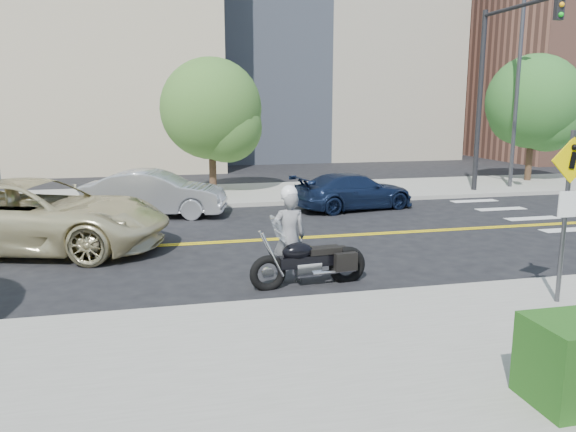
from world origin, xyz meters
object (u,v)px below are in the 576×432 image
(motorcycle, at_px, (310,250))
(suv, at_px, (37,216))
(motorcyclist, at_px, (289,234))
(parked_car_blue, at_px, (354,191))
(parked_car_silver, at_px, (155,193))
(pedestrian_sign, at_px, (567,200))

(motorcycle, distance_m, suv, 7.15)
(motorcyclist, bearing_deg, parked_car_blue, -118.18)
(motorcyclist, height_order, parked_car_silver, motorcyclist)
(motorcyclist, bearing_deg, pedestrian_sign, 148.40)
(motorcycle, bearing_deg, parked_car_silver, 104.50)
(suv, relative_size, parked_car_silver, 1.42)
(parked_car_blue, bearing_deg, motorcycle, 143.28)
(pedestrian_sign, distance_m, motorcycle, 4.71)
(pedestrian_sign, distance_m, motorcyclist, 5.10)
(motorcycle, xyz_separation_m, parked_car_silver, (-3.00, 8.03, 0.02))
(parked_car_silver, xyz_separation_m, parked_car_blue, (6.70, -0.27, -0.12))
(motorcycle, bearing_deg, motorcyclist, 130.77)
(pedestrian_sign, xyz_separation_m, parked_car_silver, (-6.90, 10.36, -1.22))
(suv, distance_m, parked_car_silver, 4.81)
(pedestrian_sign, xyz_separation_m, motorcyclist, (-4.25, 2.65, -0.97))
(pedestrian_sign, bearing_deg, suv, 146.37)
(pedestrian_sign, xyz_separation_m, suv, (-9.73, 6.47, -1.07))
(motorcycle, bearing_deg, pedestrian_sign, -36.79)
(motorcyclist, xyz_separation_m, parked_car_blue, (4.05, 7.43, -0.37))
(motorcyclist, xyz_separation_m, parked_car_silver, (-2.65, 7.70, -0.25))
(parked_car_silver, bearing_deg, motorcyclist, -147.83)
(suv, xyz_separation_m, parked_car_blue, (9.53, 3.61, -0.27))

